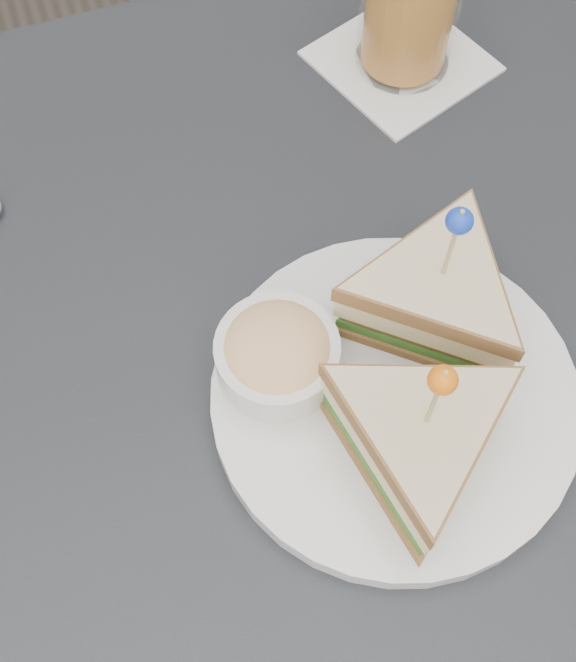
% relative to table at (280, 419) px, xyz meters
% --- Properties ---
extents(ground_plane, '(3.50, 3.50, 0.00)m').
position_rel_table_xyz_m(ground_plane, '(0.00, 0.00, -0.67)').
color(ground_plane, '#3F3833').
extents(table, '(0.80, 0.80, 0.75)m').
position_rel_table_xyz_m(table, '(0.00, 0.00, 0.00)').
color(table, black).
rests_on(table, ground).
extents(plate_meal, '(0.29, 0.29, 0.15)m').
position_rel_table_xyz_m(plate_meal, '(0.07, -0.04, 0.12)').
color(plate_meal, silver).
rests_on(plate_meal, table).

